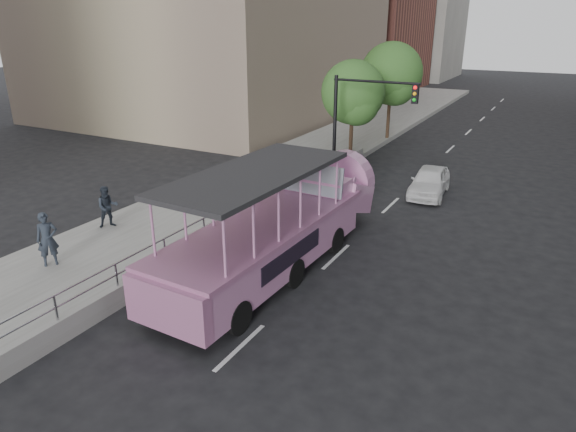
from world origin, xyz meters
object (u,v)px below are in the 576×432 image
at_px(pedestrian_mid, 108,207).
at_px(street_tree_near, 354,95).
at_px(car, 430,181).
at_px(parking_sign, 230,205).
at_px(traffic_signal, 358,113).
at_px(pedestrian_near, 47,239).
at_px(duck_boat, 281,226).
at_px(street_tree_far, 392,76).

relative_size(pedestrian_mid, street_tree_near, 0.28).
relative_size(car, parking_sign, 1.55).
bearing_deg(street_tree_near, parking_sign, -87.31).
xyz_separation_m(car, traffic_signal, (-3.79, 0.22, 2.84)).
bearing_deg(pedestrian_near, pedestrian_mid, 46.99).
height_order(pedestrian_near, parking_sign, parking_sign).
xyz_separation_m(pedestrian_mid, parking_sign, (4.73, 1.27, 0.49)).
bearing_deg(parking_sign, pedestrian_near, -130.70).
relative_size(duck_boat, car, 2.80).
xyz_separation_m(street_tree_near, street_tree_far, (0.20, 6.00, 0.49)).
height_order(parking_sign, street_tree_near, street_tree_near).
relative_size(duck_boat, pedestrian_mid, 6.76).
relative_size(duck_boat, pedestrian_near, 6.09).
bearing_deg(traffic_signal, duck_boat, -82.63).
bearing_deg(duck_boat, street_tree_near, 102.21).
bearing_deg(street_tree_far, traffic_signal, -81.57).
height_order(car, street_tree_far, street_tree_far).
bearing_deg(car, street_tree_far, 113.56).
xyz_separation_m(pedestrian_near, street_tree_near, (3.29, 17.46, 2.63)).
distance_m(traffic_signal, street_tree_near, 3.80).
height_order(pedestrian_near, traffic_signal, traffic_signal).
relative_size(pedestrian_mid, parking_sign, 0.64).
relative_size(duck_boat, street_tree_near, 1.90).
bearing_deg(street_tree_near, duck_boat, -77.79).
relative_size(duck_boat, traffic_signal, 2.09).
bearing_deg(pedestrian_mid, parking_sign, -39.09).
distance_m(duck_boat, traffic_signal, 10.13).
xyz_separation_m(duck_boat, traffic_signal, (-1.27, 9.81, 2.17)).
distance_m(pedestrian_mid, parking_sign, 4.92).
bearing_deg(street_tree_far, parking_sign, -88.77).
bearing_deg(street_tree_far, car, -61.76).
bearing_deg(street_tree_near, street_tree_far, 88.09).
relative_size(pedestrian_mid, traffic_signal, 0.31).
relative_size(street_tree_near, street_tree_far, 0.89).
bearing_deg(car, street_tree_near, 141.18).
height_order(car, parking_sign, parking_sign).
relative_size(pedestrian_near, street_tree_near, 0.31).
relative_size(parking_sign, traffic_signal, 0.48).
relative_size(car, street_tree_far, 0.60).
distance_m(pedestrian_near, street_tree_near, 17.96).
height_order(parking_sign, traffic_signal, traffic_signal).
distance_m(duck_boat, pedestrian_mid, 7.06).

